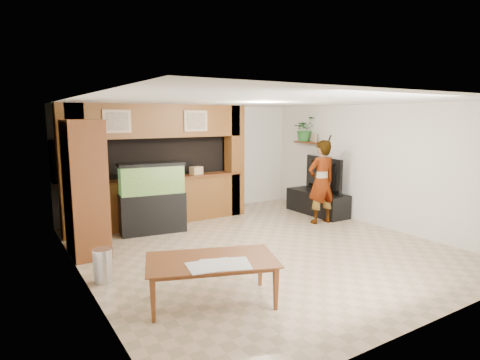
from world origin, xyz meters
TOP-DOWN VIEW (x-y plane):
  - floor at (0.00, 0.00)m, footprint 6.50×6.50m
  - ceiling at (0.00, 0.00)m, footprint 6.50×6.50m
  - wall_back at (0.00, 3.25)m, footprint 6.00×0.00m
  - wall_left at (-3.00, 0.00)m, footprint 0.00×6.50m
  - wall_right at (3.00, 0.00)m, footprint 0.00×6.50m
  - partition at (-0.95, 2.64)m, footprint 4.20×0.99m
  - wall_clock at (-2.97, 1.00)m, footprint 0.05×0.25m
  - wall_shelf at (2.85, 1.95)m, footprint 0.25×0.90m
  - pantry_cabinet at (-2.70, 1.27)m, footprint 0.57×0.94m
  - trash_can at (-2.78, -0.08)m, footprint 0.27×0.27m
  - aquarium at (-1.30, 1.95)m, footprint 1.29×0.49m
  - tv_stand at (2.65, 1.37)m, footprint 0.60×1.64m
  - television at (2.65, 1.37)m, footprint 0.46×1.46m
  - photo_frame at (2.85, 1.75)m, footprint 0.06×0.16m
  - potted_plant at (2.82, 2.10)m, footprint 0.64×0.58m
  - person at (2.12, 0.69)m, footprint 0.71×0.51m
  - microphone at (2.17, 0.53)m, footprint 0.03×0.10m
  - dining_table at (-1.77, -1.49)m, footprint 1.83×1.40m
  - newspaper_a at (-1.87, -1.66)m, footprint 0.63×0.51m
  - newspaper_b at (-1.70, -1.71)m, footprint 0.71×0.62m
  - counter_box at (-0.06, 2.45)m, footprint 0.31×0.25m

SIDE VIEW (x-z plane):
  - floor at x=0.00m, z-range 0.00..0.00m
  - trash_can at x=-2.78m, z-range 0.00..0.49m
  - tv_stand at x=2.65m, z-range 0.00..0.55m
  - dining_table at x=-1.77m, z-range 0.00..0.57m
  - newspaper_a at x=-1.87m, z-range 0.57..0.58m
  - newspaper_b at x=-1.70m, z-range 0.57..0.58m
  - aquarium at x=-1.30m, z-range -0.02..1.42m
  - person at x=2.12m, z-range 0.00..1.84m
  - television at x=2.65m, z-range 0.55..1.38m
  - counter_box at x=-0.06m, z-range 1.04..1.22m
  - pantry_cabinet at x=-2.70m, z-range 0.00..2.30m
  - wall_back at x=0.00m, z-range -1.70..4.30m
  - wall_left at x=-3.00m, z-range -1.95..4.55m
  - wall_right at x=3.00m, z-range -1.95..4.55m
  - partition at x=-0.95m, z-range 0.01..2.61m
  - wall_shelf at x=2.85m, z-range 1.68..1.72m
  - photo_frame at x=2.85m, z-range 1.72..1.93m
  - microphone at x=2.17m, z-range 1.80..1.96m
  - wall_clock at x=-2.97m, z-range 1.77..2.02m
  - potted_plant at x=2.82m, z-range 1.72..2.34m
  - ceiling at x=0.00m, z-range 2.60..2.60m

